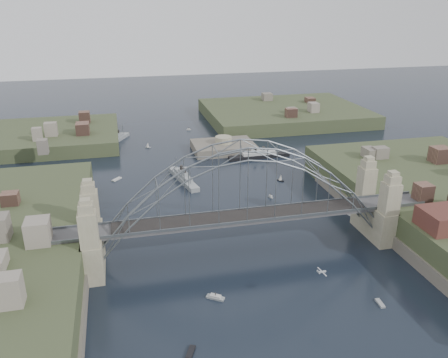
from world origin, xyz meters
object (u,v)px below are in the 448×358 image
(fort_island, at_px, (223,152))
(ocean_liner, at_px, (259,156))
(bridge, at_px, (244,199))
(naval_cruiser_far, at_px, (117,139))
(naval_cruiser_near, at_px, (183,178))

(fort_island, height_order, ocean_liner, fort_island)
(bridge, height_order, naval_cruiser_far, bridge)
(bridge, bearing_deg, ocean_liner, 69.43)
(naval_cruiser_near, height_order, naval_cruiser_far, naval_cruiser_near)
(naval_cruiser_far, bearing_deg, fort_island, -30.17)
(bridge, distance_m, naval_cruiser_near, 45.93)
(naval_cruiser_near, bearing_deg, bridge, -81.45)
(fort_island, height_order, naval_cruiser_far, fort_island)
(fort_island, distance_m, naval_cruiser_near, 32.00)
(bridge, height_order, ocean_liner, bridge)
(naval_cruiser_far, relative_size, ocean_liner, 0.70)
(ocean_liner, bearing_deg, naval_cruiser_far, 145.97)
(bridge, distance_m, ocean_liner, 64.60)
(fort_island, bearing_deg, ocean_liner, -45.42)
(bridge, bearing_deg, naval_cruiser_near, 98.55)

